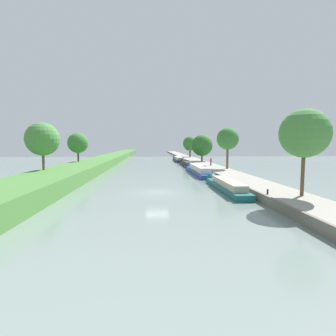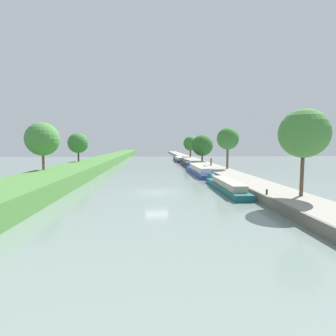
{
  "view_description": "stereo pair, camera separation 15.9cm",
  "coord_description": "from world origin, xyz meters",
  "px_view_note": "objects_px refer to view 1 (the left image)",
  "views": [
    {
      "loc": [
        -0.65,
        -28.46,
        5.29
      ],
      "look_at": [
        2.35,
        17.79,
        1.0
      ],
      "focal_mm": 28.08,
      "sensor_mm": 36.0,
      "label": 1
    },
    {
      "loc": [
        -0.5,
        -28.47,
        5.29
      ],
      "look_at": [
        2.35,
        17.79,
        1.0
      ],
      "focal_mm": 28.08,
      "sensor_mm": 36.0,
      "label": 2
    }
  ],
  "objects_px": {
    "narrowboat_teal": "(225,185)",
    "narrowboat_black": "(187,164)",
    "narrowboat_blue": "(198,170)",
    "mooring_bollard_far": "(182,157)",
    "narrowboat_navy": "(178,159)",
    "mooring_bollard_near": "(268,192)",
    "person_walking": "(211,161)"
  },
  "relations": [
    {
      "from": "narrowboat_blue",
      "to": "mooring_bollard_far",
      "type": "relative_size",
      "value": 38.3
    },
    {
      "from": "narrowboat_blue",
      "to": "narrowboat_black",
      "type": "xyz_separation_m",
      "value": [
        0.28,
        16.74,
        -0.17
      ]
    },
    {
      "from": "narrowboat_blue",
      "to": "mooring_bollard_far",
      "type": "xyz_separation_m",
      "value": [
        1.98,
        40.98,
        0.4
      ]
    },
    {
      "from": "narrowboat_teal",
      "to": "narrowboat_blue",
      "type": "height_order",
      "value": "narrowboat_blue"
    },
    {
      "from": "narrowboat_teal",
      "to": "person_walking",
      "type": "xyz_separation_m",
      "value": [
        3.85,
        23.88,
        1.16
      ]
    },
    {
      "from": "mooring_bollard_far",
      "to": "narrowboat_teal",
      "type": "bearing_deg",
      "value": -91.81
    },
    {
      "from": "narrowboat_navy",
      "to": "mooring_bollard_near",
      "type": "relative_size",
      "value": 35.24
    },
    {
      "from": "person_walking",
      "to": "mooring_bollard_far",
      "type": "relative_size",
      "value": 3.69
    },
    {
      "from": "narrowboat_teal",
      "to": "mooring_bollard_near",
      "type": "distance_m",
      "value": 7.32
    },
    {
      "from": "narrowboat_teal",
      "to": "mooring_bollard_near",
      "type": "bearing_deg",
      "value": -75.61
    },
    {
      "from": "narrowboat_blue",
      "to": "mooring_bollard_far",
      "type": "distance_m",
      "value": 41.03
    },
    {
      "from": "narrowboat_navy",
      "to": "mooring_bollard_near",
      "type": "height_order",
      "value": "narrowboat_navy"
    },
    {
      "from": "narrowboat_blue",
      "to": "person_walking",
      "type": "relative_size",
      "value": 10.38
    },
    {
      "from": "narrowboat_blue",
      "to": "mooring_bollard_far",
      "type": "bearing_deg",
      "value": 87.23
    },
    {
      "from": "narrowboat_navy",
      "to": "mooring_bollard_near",
      "type": "xyz_separation_m",
      "value": [
        2.01,
        -57.73,
        0.47
      ]
    },
    {
      "from": "narrowboat_blue",
      "to": "mooring_bollard_near",
      "type": "xyz_separation_m",
      "value": [
        1.98,
        -23.65,
        0.4
      ]
    },
    {
      "from": "person_walking",
      "to": "narrowboat_navy",
      "type": "bearing_deg",
      "value": 98.58
    },
    {
      "from": "narrowboat_teal",
      "to": "mooring_bollard_far",
      "type": "relative_size",
      "value": 29.62
    },
    {
      "from": "person_walking",
      "to": "narrowboat_black",
      "type": "bearing_deg",
      "value": 111.57
    },
    {
      "from": "mooring_bollard_near",
      "to": "mooring_bollard_far",
      "type": "distance_m",
      "value": 64.63
    },
    {
      "from": "mooring_bollard_near",
      "to": "person_walking",
      "type": "bearing_deg",
      "value": 86.25
    },
    {
      "from": "narrowboat_teal",
      "to": "narrowboat_blue",
      "type": "distance_m",
      "value": 16.58
    },
    {
      "from": "narrowboat_teal",
      "to": "mooring_bollard_near",
      "type": "height_order",
      "value": "narrowboat_teal"
    },
    {
      "from": "mooring_bollard_near",
      "to": "narrowboat_teal",
      "type": "bearing_deg",
      "value": 104.39
    },
    {
      "from": "narrowboat_teal",
      "to": "narrowboat_black",
      "type": "distance_m",
      "value": 33.32
    },
    {
      "from": "person_walking",
      "to": "mooring_bollard_far",
      "type": "xyz_separation_m",
      "value": [
        -2.03,
        33.68,
        -0.65
      ]
    },
    {
      "from": "narrowboat_black",
      "to": "narrowboat_navy",
      "type": "xyz_separation_m",
      "value": [
        -0.31,
        17.34,
        0.1
      ]
    },
    {
      "from": "narrowboat_black",
      "to": "mooring_bollard_far",
      "type": "relative_size",
      "value": 34.2
    },
    {
      "from": "narrowboat_black",
      "to": "person_walking",
      "type": "xyz_separation_m",
      "value": [
        3.73,
        -9.44,
        1.21
      ]
    },
    {
      "from": "narrowboat_teal",
      "to": "narrowboat_navy",
      "type": "bearing_deg",
      "value": 90.22
    },
    {
      "from": "narrowboat_navy",
      "to": "mooring_bollard_near",
      "type": "bearing_deg",
      "value": -88.01
    },
    {
      "from": "narrowboat_blue",
      "to": "narrowboat_teal",
      "type": "bearing_deg",
      "value": -89.43
    }
  ]
}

